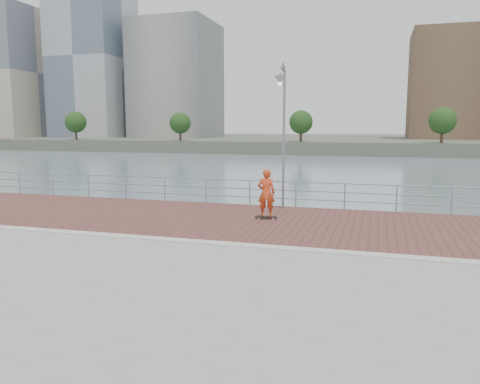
# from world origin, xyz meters

# --- Properties ---
(water) EXTENTS (400.00, 400.00, 0.00)m
(water) POSITION_xyz_m (0.00, 0.00, -2.00)
(water) COLOR slate
(water) RESTS_ON ground
(seawall) EXTENTS (40.00, 24.00, 2.00)m
(seawall) POSITION_xyz_m (0.00, -5.00, -1.00)
(seawall) COLOR gray
(seawall) RESTS_ON ground
(brick_lane) EXTENTS (40.00, 6.80, 0.02)m
(brick_lane) POSITION_xyz_m (0.00, 3.60, 0.01)
(brick_lane) COLOR brown
(brick_lane) RESTS_ON seawall
(curb) EXTENTS (40.00, 0.40, 0.06)m
(curb) POSITION_xyz_m (0.00, 0.00, 0.03)
(curb) COLOR #B7B5AD
(curb) RESTS_ON seawall
(far_shore) EXTENTS (320.00, 95.00, 2.50)m
(far_shore) POSITION_xyz_m (0.00, 122.50, -0.75)
(far_shore) COLOR #4C5142
(far_shore) RESTS_ON ground
(guardrail) EXTENTS (39.06, 0.06, 1.13)m
(guardrail) POSITION_xyz_m (0.00, 7.00, 0.69)
(guardrail) COLOR #8C9EA8
(guardrail) RESTS_ON brick_lane
(street_lamp) EXTENTS (0.42, 1.21, 5.70)m
(street_lamp) POSITION_xyz_m (0.56, 6.08, 4.05)
(street_lamp) COLOR gray
(street_lamp) RESTS_ON brick_lane
(skateboard) EXTENTS (0.85, 0.34, 0.09)m
(skateboard) POSITION_xyz_m (0.41, 4.07, 0.09)
(skateboard) COLOR black
(skateboard) RESTS_ON brick_lane
(skateboarder) EXTENTS (0.71, 0.53, 1.79)m
(skateboarder) POSITION_xyz_m (0.41, 4.07, 1.00)
(skateboarder) COLOR #D4421C
(skateboarder) RESTS_ON skateboard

